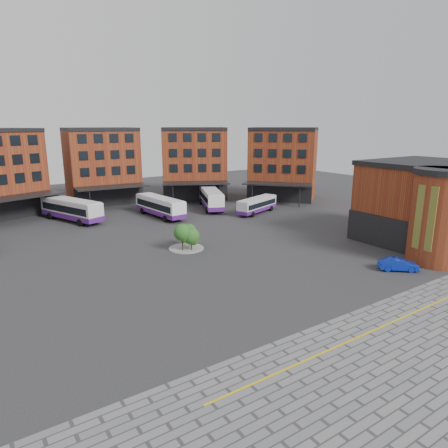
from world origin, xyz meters
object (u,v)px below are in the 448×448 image
bus_e (211,198)px  bus_c (71,209)px  bus_d (160,206)px  tree_island (188,235)px  bus_f (257,205)px  blue_car (398,264)px

bus_e → bus_c: bearing=-165.8°
bus_d → bus_e: 10.96m
tree_island → bus_e: bus_e is taller
tree_island → bus_d: tree_island is taller
bus_e → tree_island: bearing=-105.1°
bus_d → bus_f: 16.85m
bus_c → blue_car: bearing=-82.1°
bus_c → bus_e: 24.36m
blue_car → bus_c: bearing=69.0°
tree_island → bus_d: bearing=75.3°
bus_c → blue_car: size_ratio=3.14×
bus_f → bus_d: bearing=-133.7°
bus_d → bus_f: size_ratio=1.22×
bus_c → bus_e: (24.05, -3.86, -0.02)m
bus_f → blue_car: size_ratio=2.42×
bus_d → bus_f: (15.41, -6.80, -0.33)m
tree_island → bus_c: bearing=109.1°
bus_d → blue_car: bus_d is taller
bus_c → blue_car: (23.45, -42.66, -1.26)m
tree_island → blue_car: size_ratio=1.08×
tree_island → bus_f: tree_island is taller
bus_f → blue_car: 31.21m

